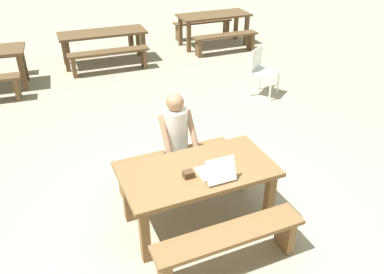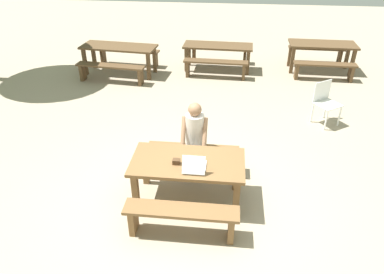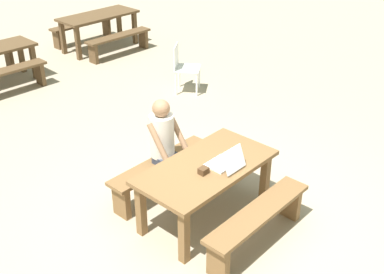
{
  "view_description": "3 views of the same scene",
  "coord_description": "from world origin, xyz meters",
  "px_view_note": "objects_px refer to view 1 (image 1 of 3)",
  "views": [
    {
      "loc": [
        -1.4,
        -3.08,
        3.11
      ],
      "look_at": [
        0.03,
        0.25,
        0.96
      ],
      "focal_mm": 36.73,
      "sensor_mm": 36.0,
      "label": 1
    },
    {
      "loc": [
        0.51,
        -4.19,
        3.67
      ],
      "look_at": [
        0.03,
        0.25,
        0.96
      ],
      "focal_mm": 33.71,
      "sensor_mm": 36.0,
      "label": 2
    },
    {
      "loc": [
        -3.44,
        -2.93,
        3.58
      ],
      "look_at": [
        0.03,
        0.25,
        0.96
      ],
      "focal_mm": 44.95,
      "sensor_mm": 36.0,
      "label": 3
    }
  ],
  "objects_px": {
    "picnic_table_mid": "(214,19)",
    "plastic_chair": "(262,70)",
    "small_pouch": "(188,174)",
    "picnic_table_rear": "(103,37)",
    "person_seated": "(177,135)",
    "laptop": "(216,171)",
    "picnic_table_front": "(198,177)"
  },
  "relations": [
    {
      "from": "picnic_table_mid",
      "to": "plastic_chair",
      "type": "bearing_deg",
      "value": -98.16
    },
    {
      "from": "small_pouch",
      "to": "picnic_table_rear",
      "type": "distance_m",
      "value": 5.68
    },
    {
      "from": "picnic_table_mid",
      "to": "person_seated",
      "type": "bearing_deg",
      "value": -119.13
    },
    {
      "from": "laptop",
      "to": "picnic_table_front",
      "type": "bearing_deg",
      "value": -57.71
    },
    {
      "from": "laptop",
      "to": "person_seated",
      "type": "relative_size",
      "value": 0.28
    },
    {
      "from": "picnic_table_front",
      "to": "small_pouch",
      "type": "bearing_deg",
      "value": -149.94
    },
    {
      "from": "picnic_table_rear",
      "to": "plastic_chair",
      "type": "bearing_deg",
      "value": -48.64
    },
    {
      "from": "laptop",
      "to": "picnic_table_mid",
      "type": "relative_size",
      "value": 0.2
    },
    {
      "from": "picnic_table_front",
      "to": "small_pouch",
      "type": "distance_m",
      "value": 0.23
    },
    {
      "from": "laptop",
      "to": "small_pouch",
      "type": "height_order",
      "value": "laptop"
    },
    {
      "from": "laptop",
      "to": "small_pouch",
      "type": "relative_size",
      "value": 3.47
    },
    {
      "from": "picnic_table_front",
      "to": "picnic_table_rear",
      "type": "relative_size",
      "value": 0.85
    },
    {
      "from": "plastic_chair",
      "to": "picnic_table_mid",
      "type": "distance_m",
      "value": 3.13
    },
    {
      "from": "picnic_table_front",
      "to": "small_pouch",
      "type": "height_order",
      "value": "small_pouch"
    },
    {
      "from": "small_pouch",
      "to": "person_seated",
      "type": "distance_m",
      "value": 0.8
    },
    {
      "from": "small_pouch",
      "to": "picnic_table_rear",
      "type": "relative_size",
      "value": 0.05
    },
    {
      "from": "small_pouch",
      "to": "person_seated",
      "type": "xyz_separation_m",
      "value": [
        0.18,
        0.78,
        -0.0
      ]
    },
    {
      "from": "person_seated",
      "to": "laptop",
      "type": "bearing_deg",
      "value": -84.28
    },
    {
      "from": "laptop",
      "to": "picnic_table_rear",
      "type": "xyz_separation_m",
      "value": [
        0.07,
        5.76,
        -0.17
      ]
    },
    {
      "from": "plastic_chair",
      "to": "picnic_table_rear",
      "type": "relative_size",
      "value": 0.46
    },
    {
      "from": "picnic_table_rear",
      "to": "picnic_table_front",
      "type": "bearing_deg",
      "value": -89.63
    },
    {
      "from": "laptop",
      "to": "picnic_table_mid",
      "type": "distance_m",
      "value": 6.65
    },
    {
      "from": "laptop",
      "to": "person_seated",
      "type": "xyz_separation_m",
      "value": [
        -0.09,
        0.88,
        -0.03
      ]
    },
    {
      "from": "person_seated",
      "to": "picnic_table_rear",
      "type": "bearing_deg",
      "value": 88.2
    },
    {
      "from": "plastic_chair",
      "to": "picnic_table_mid",
      "type": "xyz_separation_m",
      "value": [
        0.51,
        3.08,
        0.18
      ]
    },
    {
      "from": "plastic_chair",
      "to": "picnic_table_front",
      "type": "bearing_deg",
      "value": -167.51
    },
    {
      "from": "picnic_table_front",
      "to": "laptop",
      "type": "distance_m",
      "value": 0.28
    },
    {
      "from": "picnic_table_front",
      "to": "picnic_table_mid",
      "type": "distance_m",
      "value": 6.54
    },
    {
      "from": "person_seated",
      "to": "picnic_table_mid",
      "type": "relative_size",
      "value": 0.71
    },
    {
      "from": "picnic_table_rear",
      "to": "small_pouch",
      "type": "bearing_deg",
      "value": -91.12
    },
    {
      "from": "small_pouch",
      "to": "plastic_chair",
      "type": "relative_size",
      "value": 0.12
    },
    {
      "from": "small_pouch",
      "to": "picnic_table_mid",
      "type": "distance_m",
      "value": 6.69
    }
  ]
}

